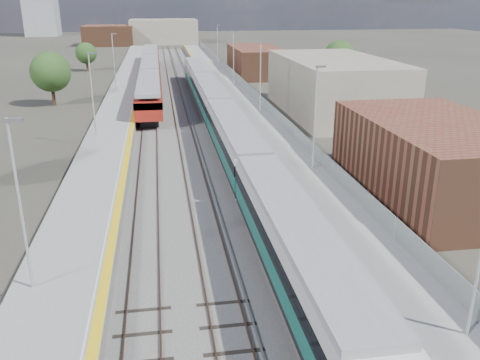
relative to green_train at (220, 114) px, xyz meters
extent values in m
plane|color=#47443A|center=(-1.50, 13.50, -2.14)|extent=(320.00, 320.00, 0.00)
cube|color=#565451|center=(-3.75, 16.00, -2.11)|extent=(10.50, 155.00, 0.06)
cube|color=#4C3323|center=(-0.72, 18.50, -2.03)|extent=(0.07, 160.00, 0.14)
cube|color=#4C3323|center=(0.72, 18.50, -2.03)|extent=(0.07, 160.00, 0.14)
cube|color=#4C3323|center=(-4.22, 18.50, -2.03)|extent=(0.07, 160.00, 0.14)
cube|color=#4C3323|center=(-2.78, 18.50, -2.03)|extent=(0.07, 160.00, 0.14)
cube|color=#4C3323|center=(-7.72, 18.50, -2.03)|extent=(0.07, 160.00, 0.14)
cube|color=#4C3323|center=(-6.28, 18.50, -2.03)|extent=(0.07, 160.00, 0.14)
cube|color=gray|center=(-1.05, 18.50, -2.04)|extent=(0.08, 160.00, 0.10)
cube|color=gray|center=(-2.45, 18.50, -2.04)|extent=(0.08, 160.00, 0.10)
cube|color=slate|center=(3.75, 16.00, -1.64)|extent=(4.70, 155.00, 1.00)
cube|color=gray|center=(3.75, 16.00, -1.13)|extent=(4.70, 155.00, 0.03)
cube|color=yellow|center=(1.65, 16.00, -1.11)|extent=(0.40, 155.00, 0.01)
cube|color=gray|center=(5.95, 16.00, -0.54)|extent=(0.06, 155.00, 1.20)
cylinder|color=#9EA0A3|center=(5.10, -14.50, 2.63)|extent=(0.12, 0.12, 7.50)
cube|color=#4C4C4F|center=(5.35, -14.50, 6.28)|extent=(0.70, 0.18, 0.14)
cylinder|color=#9EA0A3|center=(5.10, 5.50, 2.63)|extent=(0.12, 0.12, 7.50)
cube|color=#4C4C4F|center=(5.35, 5.50, 6.28)|extent=(0.70, 0.18, 0.14)
cylinder|color=#9EA0A3|center=(5.10, 25.50, 2.63)|extent=(0.12, 0.12, 7.50)
cube|color=#4C4C4F|center=(5.35, 25.50, 6.28)|extent=(0.70, 0.18, 0.14)
cylinder|color=#9EA0A3|center=(5.10, 45.50, 2.63)|extent=(0.12, 0.12, 7.50)
cube|color=#4C4C4F|center=(5.35, 45.50, 6.28)|extent=(0.70, 0.18, 0.14)
cube|color=slate|center=(-10.55, 16.00, -1.64)|extent=(4.30, 155.00, 1.00)
cube|color=gray|center=(-10.55, 16.00, -1.13)|extent=(4.30, 155.00, 0.03)
cube|color=yellow|center=(-8.65, 16.00, -1.11)|extent=(0.45, 155.00, 0.01)
cube|color=silver|center=(-9.00, 16.00, -1.11)|extent=(0.08, 155.00, 0.01)
cylinder|color=#9EA0A3|center=(-11.70, -28.50, 2.63)|extent=(0.12, 0.12, 7.50)
cube|color=#4C4C4F|center=(-11.45, -28.50, 6.28)|extent=(0.70, 0.18, 0.14)
cylinder|color=#9EA0A3|center=(-11.70, -2.50, 2.63)|extent=(0.12, 0.12, 7.50)
cube|color=#4C4C4F|center=(-11.45, -2.50, 6.28)|extent=(0.70, 0.18, 0.14)
cylinder|color=#9EA0A3|center=(-11.70, 23.50, 2.63)|extent=(0.12, 0.12, 7.50)
cube|color=#4C4C4F|center=(-11.45, 23.50, 6.28)|extent=(0.70, 0.18, 0.14)
cube|color=brown|center=(12.50, -18.50, 0.46)|extent=(9.00, 16.00, 5.20)
cube|color=gray|center=(14.50, 8.50, 1.06)|extent=(11.00, 22.00, 6.40)
cube|color=brown|center=(11.50, 41.50, 0.26)|extent=(8.00, 18.00, 4.80)
cube|color=gray|center=(-3.50, 113.50, 1.36)|extent=(20.00, 14.00, 7.00)
cube|color=brown|center=(-19.50, 108.50, 0.66)|extent=(14.00, 12.00, 5.60)
cube|color=black|center=(0.00, -28.54, -1.30)|extent=(2.60, 18.67, 0.44)
cube|color=#105445|center=(0.00, -28.54, -0.53)|extent=(2.70, 18.67, 1.09)
cube|color=black|center=(0.00, -28.54, 0.33)|extent=(2.76, 18.67, 0.75)
cube|color=silver|center=(0.00, -28.54, 0.93)|extent=(2.70, 18.67, 0.46)
cube|color=gray|center=(0.00, -28.54, 1.33)|extent=(2.39, 18.67, 0.38)
cube|color=black|center=(0.00, -9.38, -1.30)|extent=(2.60, 18.67, 0.44)
cube|color=#105445|center=(0.00, -9.38, -0.53)|extent=(2.70, 18.67, 1.09)
cube|color=black|center=(0.00, -9.38, 0.33)|extent=(2.76, 18.67, 0.75)
cube|color=silver|center=(0.00, -9.38, 0.93)|extent=(2.70, 18.67, 0.46)
cube|color=gray|center=(0.00, -9.38, 1.33)|extent=(2.39, 18.67, 0.38)
cube|color=black|center=(0.00, 9.79, -1.30)|extent=(2.60, 18.67, 0.44)
cube|color=#105445|center=(0.00, 9.79, -0.53)|extent=(2.70, 18.67, 1.09)
cube|color=black|center=(0.00, 9.79, 0.33)|extent=(2.76, 18.67, 0.75)
cube|color=silver|center=(0.00, 9.79, 0.93)|extent=(2.70, 18.67, 0.46)
cube|color=gray|center=(0.00, 9.79, 1.33)|extent=(2.39, 18.67, 0.38)
cube|color=black|center=(0.00, 28.96, -1.30)|extent=(2.60, 18.67, 0.44)
cube|color=#105445|center=(0.00, 28.96, -0.53)|extent=(2.70, 18.67, 1.09)
cube|color=black|center=(0.00, 28.96, 0.33)|extent=(2.76, 18.67, 0.75)
cube|color=silver|center=(0.00, 28.96, 0.93)|extent=(2.70, 18.67, 0.46)
cube|color=gray|center=(0.00, 28.96, 1.33)|extent=(2.39, 18.67, 0.38)
cube|color=black|center=(-7.00, 12.09, -1.65)|extent=(1.96, 16.70, 0.68)
cube|color=maroon|center=(-7.00, 12.09, -0.02)|extent=(2.90, 19.65, 2.07)
cube|color=black|center=(-7.00, 12.09, 0.50)|extent=(2.96, 19.65, 0.72)
cube|color=gray|center=(-7.00, 12.09, 1.53)|extent=(2.59, 19.65, 0.41)
cube|color=black|center=(-7.00, 32.23, -1.65)|extent=(1.96, 16.70, 0.68)
cube|color=maroon|center=(-7.00, 32.23, -0.02)|extent=(2.90, 19.65, 2.07)
cube|color=black|center=(-7.00, 32.23, 0.50)|extent=(2.96, 19.65, 0.72)
cube|color=gray|center=(-7.00, 32.23, 1.53)|extent=(2.59, 19.65, 0.41)
cube|color=black|center=(-7.00, 52.38, -1.65)|extent=(1.96, 16.70, 0.68)
cube|color=maroon|center=(-7.00, 52.38, -0.02)|extent=(2.90, 19.65, 2.07)
cube|color=black|center=(-7.00, 52.38, 0.50)|extent=(2.96, 19.65, 0.72)
cube|color=gray|center=(-7.00, 52.38, 1.53)|extent=(2.59, 19.65, 0.41)
cylinder|color=#382619|center=(-19.09, 18.21, -0.96)|extent=(0.44, 0.44, 2.36)
sphere|color=#234018|center=(-19.09, 18.21, 2.12)|extent=(4.97, 4.97, 4.97)
cylinder|color=#382619|center=(-18.92, 51.28, -1.22)|extent=(0.44, 0.44, 1.83)
sphere|color=#234018|center=(-18.92, 51.28, 1.17)|extent=(3.87, 3.87, 3.87)
cylinder|color=#382619|center=(21.94, 27.78, -0.94)|extent=(0.44, 0.44, 2.40)
sphere|color=#234018|center=(21.94, 27.78, 2.20)|extent=(5.07, 5.07, 5.07)
camera|label=1|loc=(-5.82, -48.91, 10.70)|focal=38.00mm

